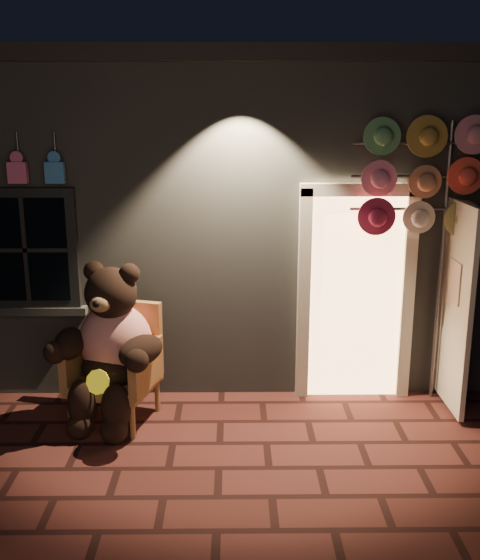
{
  "coord_description": "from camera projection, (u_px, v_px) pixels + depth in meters",
  "views": [
    {
      "loc": [
        0.12,
        -4.84,
        2.89
      ],
      "look_at": [
        0.19,
        1.0,
        1.35
      ],
      "focal_mm": 42.0,
      "sensor_mm": 36.0,
      "label": 1
    }
  ],
  "objects": [
    {
      "name": "hat_rack",
      "position": [
        440.0,
        177.0,
        6.1
      ],
      "size": [
        1.67,
        0.22,
        2.8
      ],
      "color": "#59595E",
      "rests_on": "ground"
    },
    {
      "name": "wicker_armchair",
      "position": [
        118.0,
        363.0,
        6.2
      ],
      "size": [
        0.91,
        0.86,
        1.11
      ],
      "rotation": [
        0.0,
        0.0,
        -0.28
      ],
      "color": "#B57B46",
      "rests_on": "ground"
    },
    {
      "name": "ground",
      "position": [
        219.0,
        468.0,
        5.42
      ],
      "size": [
        60.0,
        60.0,
        0.0
      ],
      "primitive_type": "plane",
      "color": "#51221F",
      "rests_on": "ground"
    },
    {
      "name": "shop_building",
      "position": [
        224.0,
        196.0,
        8.83
      ],
      "size": [
        7.3,
        5.95,
        3.51
      ],
      "color": "slate",
      "rests_on": "ground"
    },
    {
      "name": "teddy_bear",
      "position": [
        111.0,
        347.0,
        6.01
      ],
      "size": [
        1.08,
        0.98,
        1.55
      ],
      "rotation": [
        0.0,
        0.0,
        -0.28
      ],
      "color": "red",
      "rests_on": "ground"
    }
  ]
}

